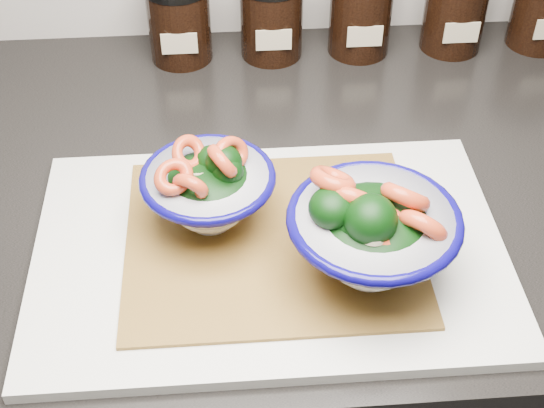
{
  "coord_description": "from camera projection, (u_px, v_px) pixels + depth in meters",
  "views": [
    {
      "loc": [
        -0.08,
        0.82,
        1.43
      ],
      "look_at": [
        -0.05,
        1.33,
        0.96
      ],
      "focal_mm": 50.0,
      "sensor_mm": 36.0,
      "label": 1
    }
  ],
  "objects": [
    {
      "name": "cabinet",
      "position": [
        297.0,
        406.0,
        1.15
      ],
      "size": [
        3.43,
        0.58,
        0.86
      ],
      "primitive_type": "cube",
      "color": "black",
      "rests_on": "ground"
    },
    {
      "name": "countertop",
      "position": [
        306.0,
        182.0,
        0.84
      ],
      "size": [
        3.5,
        0.6,
        0.04
      ],
      "primitive_type": "cube",
      "color": "black",
      "rests_on": "cabinet"
    },
    {
      "name": "cutting_board",
      "position": [
        270.0,
        251.0,
        0.73
      ],
      "size": [
        0.45,
        0.3,
        0.01
      ],
      "primitive_type": "cube",
      "color": "silver",
      "rests_on": "countertop"
    },
    {
      "name": "bamboo_mat",
      "position": [
        272.0,
        239.0,
        0.73
      ],
      "size": [
        0.28,
        0.24,
        0.0
      ],
      "primitive_type": "cube",
      "color": "olive",
      "rests_on": "cutting_board"
    },
    {
      "name": "bowl_left",
      "position": [
        209.0,
        188.0,
        0.72
      ],
      "size": [
        0.13,
        0.13,
        0.1
      ],
      "rotation": [
        0.0,
        0.0,
        0.4
      ],
      "color": "white",
      "rests_on": "bamboo_mat"
    },
    {
      "name": "bowl_right",
      "position": [
        372.0,
        234.0,
        0.66
      ],
      "size": [
        0.15,
        0.15,
        0.11
      ],
      "rotation": [
        0.0,
        0.0,
        -0.06
      ],
      "color": "white",
      "rests_on": "bamboo_mat"
    },
    {
      "name": "spice_jar_a",
      "position": [
        179.0,
        18.0,
        0.96
      ],
      "size": [
        0.08,
        0.08,
        0.11
      ],
      "color": "black",
      "rests_on": "countertop"
    },
    {
      "name": "spice_jar_b",
      "position": [
        271.0,
        15.0,
        0.96
      ],
      "size": [
        0.08,
        0.08,
        0.11
      ],
      "color": "black",
      "rests_on": "countertop"
    },
    {
      "name": "spice_jar_c",
      "position": [
        361.0,
        11.0,
        0.97
      ],
      "size": [
        0.08,
        0.08,
        0.11
      ],
      "color": "black",
      "rests_on": "countertop"
    },
    {
      "name": "spice_jar_d",
      "position": [
        456.0,
        8.0,
        0.98
      ],
      "size": [
        0.08,
        0.08,
        0.11
      ],
      "color": "black",
      "rests_on": "countertop"
    }
  ]
}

